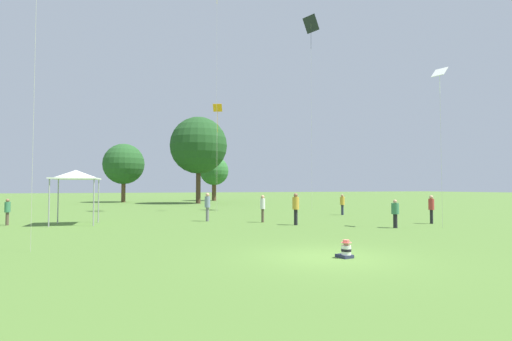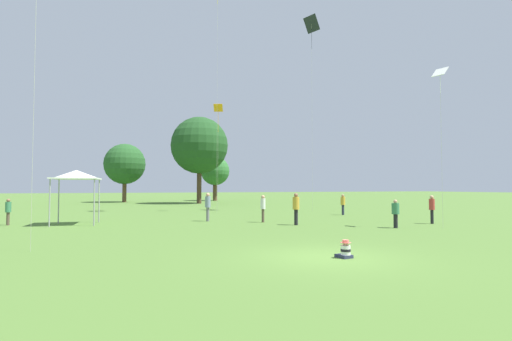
% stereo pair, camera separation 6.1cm
% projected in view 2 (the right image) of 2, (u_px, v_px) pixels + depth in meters
% --- Properties ---
extents(ground_plane, '(300.00, 300.00, 0.00)m').
position_uv_depth(ground_plane, '(326.00, 257.00, 12.49)').
color(ground_plane, '#4C702D').
extents(seated_toddler, '(0.44, 0.52, 0.57)m').
position_uv_depth(seated_toddler, '(345.00, 250.00, 12.37)').
color(seated_toddler, '#282D47').
rests_on(seated_toddler, ground).
extents(person_standing_0, '(0.41, 0.41, 1.70)m').
position_uv_depth(person_standing_0, '(432.00, 207.00, 23.92)').
color(person_standing_0, black).
rests_on(person_standing_0, ground).
extents(person_standing_1, '(0.49, 0.49, 1.62)m').
position_uv_depth(person_standing_1, '(343.00, 203.00, 31.42)').
color(person_standing_1, '#282D42').
rests_on(person_standing_1, ground).
extents(person_standing_2, '(0.52, 0.52, 1.52)m').
position_uv_depth(person_standing_2, '(395.00, 211.00, 21.44)').
color(person_standing_2, black).
rests_on(person_standing_2, ground).
extents(person_standing_3, '(0.50, 0.50, 1.82)m').
position_uv_depth(person_standing_3, '(208.00, 204.00, 25.69)').
color(person_standing_3, slate).
rests_on(person_standing_3, ground).
extents(person_standing_4, '(0.54, 0.54, 1.85)m').
position_uv_depth(person_standing_4, '(296.00, 206.00, 23.10)').
color(person_standing_4, black).
rests_on(person_standing_4, ground).
extents(person_standing_5, '(0.43, 0.43, 1.53)m').
position_uv_depth(person_standing_5, '(8.00, 209.00, 22.99)').
color(person_standing_5, brown).
rests_on(person_standing_5, ground).
extents(person_standing_6, '(0.38, 0.38, 1.69)m').
position_uv_depth(person_standing_6, '(263.00, 206.00, 24.87)').
color(person_standing_6, brown).
rests_on(person_standing_6, ground).
extents(canopy_tent, '(2.82, 2.82, 3.20)m').
position_uv_depth(canopy_tent, '(76.00, 175.00, 23.49)').
color(canopy_tent, white).
rests_on(canopy_tent, ground).
extents(kite_3, '(0.71, 0.83, 8.71)m').
position_uv_depth(kite_3, '(440.00, 79.00, 21.65)').
color(kite_3, white).
rests_on(kite_3, ground).
extents(kite_4, '(1.14, 1.62, 17.91)m').
position_uv_depth(kite_4, '(312.00, 28.00, 36.75)').
color(kite_4, '#1E2328').
rests_on(kite_4, ground).
extents(kite_7, '(0.96, 0.83, 9.71)m').
position_uv_depth(kite_7, '(218.00, 112.00, 36.20)').
color(kite_7, orange).
rests_on(kite_7, ground).
extents(distant_tree_0, '(4.62, 4.62, 7.12)m').
position_uv_depth(distant_tree_0, '(215.00, 171.00, 64.40)').
color(distant_tree_0, brown).
rests_on(distant_tree_0, ground).
extents(distant_tree_1, '(5.89, 5.89, 8.51)m').
position_uv_depth(distant_tree_1, '(125.00, 164.00, 58.04)').
color(distant_tree_1, brown).
rests_on(distant_tree_1, ground).
extents(distant_tree_2, '(7.65, 7.65, 11.63)m').
position_uv_depth(distant_tree_2, '(199.00, 146.00, 53.58)').
color(distant_tree_2, '#473323').
rests_on(distant_tree_2, ground).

